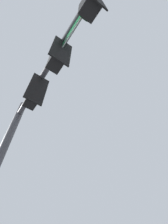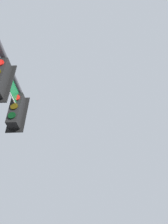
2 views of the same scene
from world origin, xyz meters
TOP-DOWN VIEW (x-y plane):
  - signal_pole_near at (-6.79, -5.79)m, footprint 4.95×1.02m

SIDE VIEW (x-z plane):
  - signal_pole_near at x=-6.79m, z-range 1.46..8.54m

